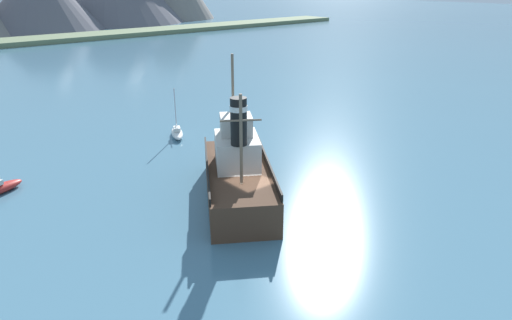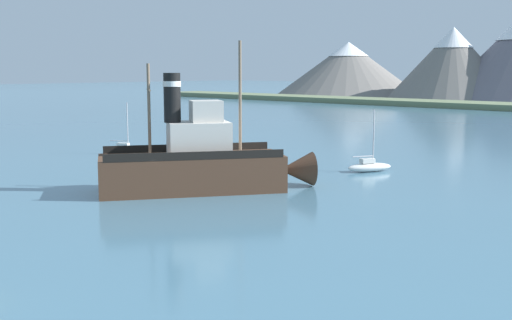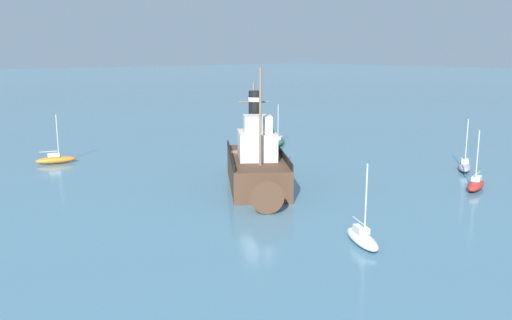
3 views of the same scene
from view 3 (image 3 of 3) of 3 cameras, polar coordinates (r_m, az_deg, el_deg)
ground_plane at (r=47.79m, az=-0.95°, el=-1.97°), size 600.00×600.00×0.00m
old_tugboat at (r=44.56m, az=0.12°, el=-0.55°), size 10.74×13.88×9.90m
sailboat_orange at (r=57.65m, az=-20.33°, el=0.08°), size 3.95×2.01×4.90m
sailboat_red at (r=47.54m, az=22.13°, el=-2.38°), size 3.95×2.28×4.90m
sailboat_white at (r=32.44m, az=11.12°, el=-8.03°), size 2.68×3.89×4.90m
sailboat_green at (r=64.30m, az=2.40°, el=1.92°), size 3.76×3.04×4.90m
sailboat_grey at (r=54.58m, az=21.10°, el=-0.59°), size 3.80×2.97×4.90m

